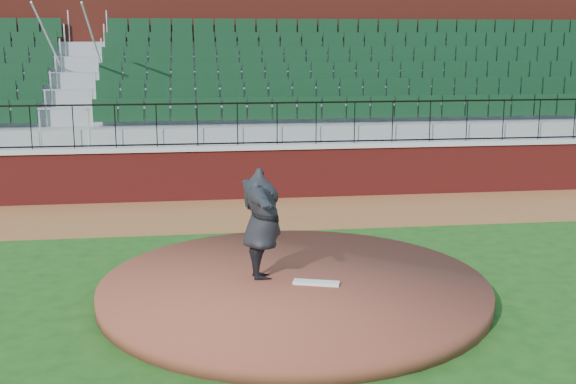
% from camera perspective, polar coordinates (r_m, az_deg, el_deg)
% --- Properties ---
extents(ground, '(90.00, 90.00, 0.00)m').
position_cam_1_polar(ground, '(11.02, 1.05, -8.25)').
color(ground, '#194513').
rests_on(ground, ground).
extents(warning_track, '(34.00, 3.20, 0.01)m').
position_cam_1_polar(warning_track, '(16.16, -1.84, -1.64)').
color(warning_track, brown).
rests_on(warning_track, ground).
extents(field_wall, '(34.00, 0.35, 1.20)m').
position_cam_1_polar(field_wall, '(17.59, -2.38, 1.46)').
color(field_wall, maroon).
rests_on(field_wall, ground).
extents(wall_cap, '(34.00, 0.45, 0.10)m').
position_cam_1_polar(wall_cap, '(17.48, -2.40, 3.56)').
color(wall_cap, '#B7B7B7').
rests_on(wall_cap, field_wall).
extents(wall_railing, '(34.00, 0.05, 1.00)m').
position_cam_1_polar(wall_railing, '(17.41, -2.42, 5.35)').
color(wall_railing, black).
rests_on(wall_railing, wall_cap).
extents(seating_stands, '(34.00, 5.10, 4.60)m').
position_cam_1_polar(seating_stands, '(20.07, -3.15, 7.66)').
color(seating_stands, gray).
rests_on(seating_stands, ground).
extents(concourse_wall, '(34.00, 0.50, 5.50)m').
position_cam_1_polar(concourse_wall, '(22.83, -3.73, 9.31)').
color(concourse_wall, maroon).
rests_on(concourse_wall, ground).
extents(pitchers_mound, '(5.81, 5.81, 0.25)m').
position_cam_1_polar(pitchers_mound, '(11.00, 0.49, -7.59)').
color(pitchers_mound, brown).
rests_on(pitchers_mound, ground).
extents(pitching_rubber, '(0.70, 0.37, 0.05)m').
position_cam_1_polar(pitching_rubber, '(10.81, 2.23, -7.13)').
color(pitching_rubber, silver).
rests_on(pitching_rubber, pitchers_mound).
extents(pitcher, '(0.71, 2.12, 1.70)m').
position_cam_1_polar(pitcher, '(10.86, -2.08, -2.50)').
color(pitcher, black).
rests_on(pitcher, pitchers_mound).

